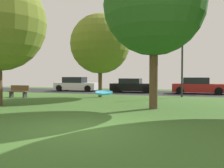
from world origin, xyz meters
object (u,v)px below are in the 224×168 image
at_px(parked_car_white, 76,85).
at_px(street_lamp_post, 182,67).
at_px(parked_car_red, 198,86).
at_px(park_bench, 19,91).
at_px(maple_tree_far, 154,5).
at_px(oak_tree_center, 100,44).
at_px(frisbee_disc, 104,93).
at_px(parked_car_black, 132,86).

distance_m(parked_car_white, street_lamp_post, 11.59).
distance_m(parked_car_red, park_bench, 15.12).
height_order(parked_car_white, parked_car_red, parked_car_white).
bearing_deg(maple_tree_far, parked_car_white, 131.14).
height_order(oak_tree_center, frisbee_disc, oak_tree_center).
relative_size(oak_tree_center, parked_car_black, 1.51).
distance_m(parked_car_white, park_bench, 7.99).
bearing_deg(oak_tree_center, frisbee_disc, -69.37).
distance_m(maple_tree_far, park_bench, 11.85).
bearing_deg(parked_car_red, oak_tree_center, -141.42).
bearing_deg(parked_car_white, park_bench, -96.28).
height_order(frisbee_disc, parked_car_white, parked_car_white).
xyz_separation_m(frisbee_disc, street_lamp_post, (0.76, 15.58, 0.84)).
relative_size(parked_car_black, parked_car_red, 0.92).
relative_size(maple_tree_far, parked_car_black, 1.84).
bearing_deg(parked_car_red, maple_tree_far, -102.75).
bearing_deg(frisbee_disc, park_bench, 133.19).
bearing_deg(street_lamp_post, frisbee_disc, -92.80).
relative_size(frisbee_disc, street_lamp_post, 0.08).
bearing_deg(street_lamp_post, park_bench, -161.14).
distance_m(parked_car_black, street_lamp_post, 6.31).
distance_m(frisbee_disc, street_lamp_post, 15.62).
height_order(maple_tree_far, frisbee_disc, maple_tree_far).
height_order(oak_tree_center, parked_car_red, oak_tree_center).
bearing_deg(parked_car_red, park_bench, -148.75).
relative_size(maple_tree_far, park_bench, 4.78).
distance_m(frisbee_disc, parked_car_red, 19.56).
distance_m(oak_tree_center, parked_car_white, 8.30).
relative_size(parked_car_black, street_lamp_post, 0.92).
xyz_separation_m(parked_car_red, park_bench, (-12.93, -7.84, -0.20)).
bearing_deg(parked_car_red, parked_car_white, 179.54).
height_order(frisbee_disc, park_bench, frisbee_disc).
relative_size(maple_tree_far, parked_car_red, 1.69).
bearing_deg(parked_car_black, park_bench, -131.46).
bearing_deg(parked_car_red, parked_car_black, -179.78).
bearing_deg(maple_tree_far, frisbee_disc, -87.19).
distance_m(frisbee_disc, park_bench, 15.93).
relative_size(frisbee_disc, park_bench, 0.22).
height_order(maple_tree_far, street_lamp_post, maple_tree_far).
bearing_deg(oak_tree_center, parked_car_red, 38.58).
bearing_deg(parked_car_white, frisbee_disc, -62.87).
relative_size(maple_tree_far, street_lamp_post, 1.70).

